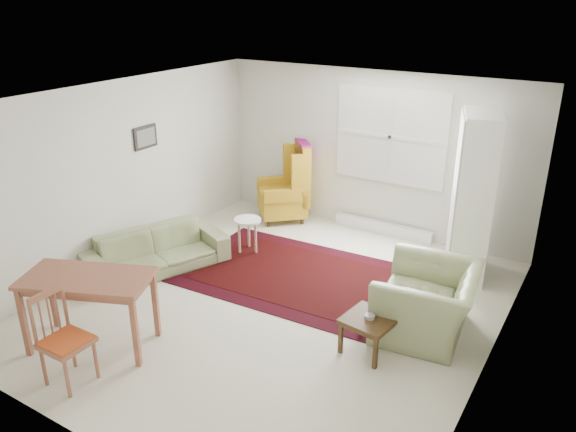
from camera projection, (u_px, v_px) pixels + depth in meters
The scene contains 10 objects.
room at pixel (285, 202), 6.59m from camera, with size 5.04×5.54×2.51m.
rug at pixel (300, 276), 7.52m from camera, with size 3.13×2.01×0.03m, color black, non-canonical shape.
sofa at pixel (155, 244), 7.58m from camera, with size 1.91×0.75×0.77m, color #848E5E.
armchair at pixel (428, 295), 6.16m from camera, with size 1.18×1.03×0.92m, color #848E5E.
wingback_chair at pixel (282, 182), 9.18m from camera, with size 0.76×0.80×1.31m, color gold, non-canonical shape.
coffee_table at pixel (369, 334), 5.91m from camera, with size 0.50×0.50×0.41m, color #402913, non-canonical shape.
stool at pixel (248, 235), 8.16m from camera, with size 0.39×0.39×0.52m, color white, non-canonical shape.
cabinet at pixel (473, 197), 7.22m from camera, with size 0.46×0.88×2.19m, color white, non-canonical shape.
desk at pixel (91, 311), 5.94m from camera, with size 1.32×0.66×0.84m, color brown, non-canonical shape.
desk_chair at pixel (66, 340), 5.35m from camera, with size 0.42×0.42×0.96m, color brown, non-canonical shape.
Camera 1 is at (3.27, -5.02, 3.59)m, focal length 35.00 mm.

